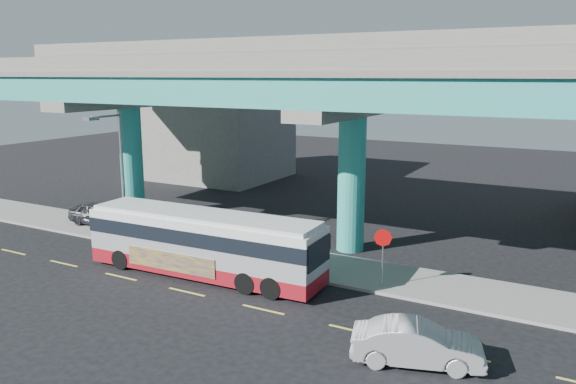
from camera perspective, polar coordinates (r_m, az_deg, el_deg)
The scene contains 10 objects.
ground at distance 23.97m, azimuth -2.14°, elevation -11.61°, with size 120.00×120.00×0.00m, color black.
sidewalk at distance 28.47m, azimuth 3.58°, elevation -7.58°, with size 70.00×4.00×0.15m, color gray.
lane_markings at distance 23.73m, azimuth -2.52°, elevation -11.84°, with size 58.00×0.12×0.01m.
viaduct at distance 30.16m, azimuth 6.78°, elevation 11.02°, with size 52.00×12.40×11.70m.
building_concrete at distance 53.31m, azimuth -7.48°, elevation 6.35°, with size 12.00×10.00×9.00m, color gray.
transit_bus at distance 27.27m, azimuth -8.55°, elevation -4.98°, with size 12.20×3.03×3.11m.
sedan at distance 19.90m, azimuth 12.98°, elevation -14.80°, with size 4.62×2.74×1.44m, color #B0B0B5.
parked_car at distance 37.57m, azimuth -18.59°, elevation -2.12°, with size 4.28×1.92×1.43m, color #2D2D32.
street_lamp at distance 32.47m, azimuth -17.23°, elevation 3.24°, with size 0.50×2.42×7.38m.
stop_sign at distance 25.42m, azimuth 9.61°, elevation -5.33°, with size 0.78×0.26×2.69m.
Camera 1 is at (11.32, -18.85, 9.55)m, focal length 35.00 mm.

